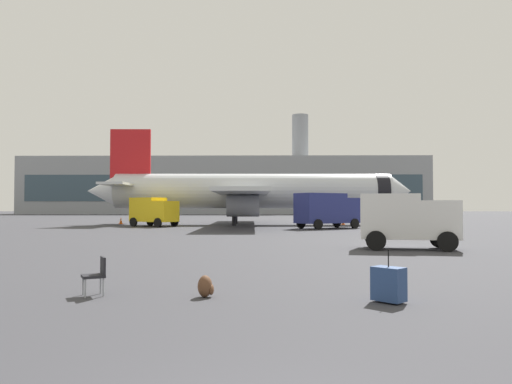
{
  "coord_description": "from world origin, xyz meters",
  "views": [
    {
      "loc": [
        0.06,
        -3.58,
        2.0
      ],
      "look_at": [
        -0.4,
        30.17,
        3.0
      ],
      "focal_mm": 34.43,
      "sensor_mm": 36.0,
      "label": 1
    }
  ],
  "objects_px": {
    "safety_cone_near": "(343,222)",
    "gate_chair": "(97,273)",
    "airplane_at_gate": "(251,191)",
    "safety_cone_mid": "(121,220)",
    "fuel_truck": "(327,209)",
    "service_truck": "(154,210)",
    "traveller_backpack": "(206,287)",
    "rolling_suitcase": "(389,284)",
    "cargo_van": "(407,218)"
  },
  "relations": [
    {
      "from": "safety_cone_near",
      "to": "gate_chair",
      "type": "relative_size",
      "value": 0.71
    },
    {
      "from": "airplane_at_gate",
      "to": "safety_cone_mid",
      "type": "distance_m",
      "value": 15.44
    },
    {
      "from": "fuel_truck",
      "to": "safety_cone_mid",
      "type": "bearing_deg",
      "value": 153.32
    },
    {
      "from": "service_truck",
      "to": "safety_cone_mid",
      "type": "bearing_deg",
      "value": 126.58
    },
    {
      "from": "traveller_backpack",
      "to": "safety_cone_mid",
      "type": "bearing_deg",
      "value": 108.38
    },
    {
      "from": "service_truck",
      "to": "safety_cone_mid",
      "type": "height_order",
      "value": "service_truck"
    },
    {
      "from": "safety_cone_mid",
      "to": "rolling_suitcase",
      "type": "distance_m",
      "value": 49.38
    },
    {
      "from": "safety_cone_mid",
      "to": "gate_chair",
      "type": "distance_m",
      "value": 46.61
    },
    {
      "from": "rolling_suitcase",
      "to": "safety_cone_mid",
      "type": "bearing_deg",
      "value": 112.46
    },
    {
      "from": "traveller_backpack",
      "to": "gate_chair",
      "type": "height_order",
      "value": "gate_chair"
    },
    {
      "from": "safety_cone_near",
      "to": "cargo_van",
      "type": "bearing_deg",
      "value": -93.78
    },
    {
      "from": "cargo_van",
      "to": "safety_cone_near",
      "type": "distance_m",
      "value": 30.84
    },
    {
      "from": "rolling_suitcase",
      "to": "gate_chair",
      "type": "bearing_deg",
      "value": 173.4
    },
    {
      "from": "rolling_suitcase",
      "to": "gate_chair",
      "type": "distance_m",
      "value": 6.41
    },
    {
      "from": "service_truck",
      "to": "safety_cone_mid",
      "type": "distance_m",
      "value": 9.06
    },
    {
      "from": "cargo_van",
      "to": "rolling_suitcase",
      "type": "xyz_separation_m",
      "value": [
        -4.16,
        -12.85,
        -1.06
      ]
    },
    {
      "from": "airplane_at_gate",
      "to": "fuel_truck",
      "type": "height_order",
      "value": "airplane_at_gate"
    },
    {
      "from": "traveller_backpack",
      "to": "gate_chair",
      "type": "bearing_deg",
      "value": 176.25
    },
    {
      "from": "airplane_at_gate",
      "to": "traveller_backpack",
      "type": "height_order",
      "value": "airplane_at_gate"
    },
    {
      "from": "airplane_at_gate",
      "to": "service_truck",
      "type": "distance_m",
      "value": 11.08
    },
    {
      "from": "cargo_van",
      "to": "rolling_suitcase",
      "type": "distance_m",
      "value": 13.55
    },
    {
      "from": "airplane_at_gate",
      "to": "service_truck",
      "type": "xyz_separation_m",
      "value": [
        -9.6,
        -5.14,
        -2.05
      ]
    },
    {
      "from": "safety_cone_near",
      "to": "rolling_suitcase",
      "type": "distance_m",
      "value": 44.04
    },
    {
      "from": "gate_chair",
      "to": "cargo_van",
      "type": "bearing_deg",
      "value": 49.0
    },
    {
      "from": "fuel_truck",
      "to": "safety_cone_near",
      "type": "distance_m",
      "value": 9.65
    },
    {
      "from": "airplane_at_gate",
      "to": "rolling_suitcase",
      "type": "bearing_deg",
      "value": -84.87
    },
    {
      "from": "service_truck",
      "to": "traveller_backpack",
      "type": "bearing_deg",
      "value": -75.74
    },
    {
      "from": "rolling_suitcase",
      "to": "gate_chair",
      "type": "xyz_separation_m",
      "value": [
        -6.36,
        0.74,
        0.11
      ]
    },
    {
      "from": "service_truck",
      "to": "traveller_backpack",
      "type": "relative_size",
      "value": 10.89
    },
    {
      "from": "airplane_at_gate",
      "to": "safety_cone_mid",
      "type": "height_order",
      "value": "airplane_at_gate"
    },
    {
      "from": "airplane_at_gate",
      "to": "service_truck",
      "type": "bearing_deg",
      "value": -151.85
    },
    {
      "from": "cargo_van",
      "to": "safety_cone_near",
      "type": "bearing_deg",
      "value": 86.22
    },
    {
      "from": "fuel_truck",
      "to": "safety_cone_mid",
      "type": "height_order",
      "value": "fuel_truck"
    },
    {
      "from": "cargo_van",
      "to": "service_truck",
      "type": "bearing_deg",
      "value": 124.64
    },
    {
      "from": "traveller_backpack",
      "to": "service_truck",
      "type": "bearing_deg",
      "value": 104.26
    },
    {
      "from": "service_truck",
      "to": "fuel_truck",
      "type": "relative_size",
      "value": 0.82
    },
    {
      "from": "safety_cone_mid",
      "to": "service_truck",
      "type": "bearing_deg",
      "value": -53.42
    },
    {
      "from": "fuel_truck",
      "to": "rolling_suitcase",
      "type": "relative_size",
      "value": 5.79
    },
    {
      "from": "gate_chair",
      "to": "rolling_suitcase",
      "type": "bearing_deg",
      "value": -6.6
    },
    {
      "from": "fuel_truck",
      "to": "safety_cone_mid",
      "type": "distance_m",
      "value": 24.8
    },
    {
      "from": "airplane_at_gate",
      "to": "safety_cone_mid",
      "type": "bearing_deg",
      "value": 172.09
    },
    {
      "from": "safety_cone_mid",
      "to": "fuel_truck",
      "type": "bearing_deg",
      "value": -26.68
    },
    {
      "from": "airplane_at_gate",
      "to": "safety_cone_near",
      "type": "height_order",
      "value": "airplane_at_gate"
    },
    {
      "from": "safety_cone_mid",
      "to": "rolling_suitcase",
      "type": "height_order",
      "value": "rolling_suitcase"
    },
    {
      "from": "cargo_van",
      "to": "gate_chair",
      "type": "bearing_deg",
      "value": -131.0
    },
    {
      "from": "safety_cone_mid",
      "to": "gate_chair",
      "type": "xyz_separation_m",
      "value": [
        12.5,
        -44.9,
        0.1
      ]
    },
    {
      "from": "cargo_van",
      "to": "safety_cone_near",
      "type": "relative_size",
      "value": 7.63
    },
    {
      "from": "airplane_at_gate",
      "to": "cargo_van",
      "type": "distance_m",
      "value": 31.83
    },
    {
      "from": "airplane_at_gate",
      "to": "cargo_van",
      "type": "xyz_separation_m",
      "value": [
        8.07,
        -30.71,
        -2.21
      ]
    },
    {
      "from": "service_truck",
      "to": "cargo_van",
      "type": "distance_m",
      "value": 31.09
    }
  ]
}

